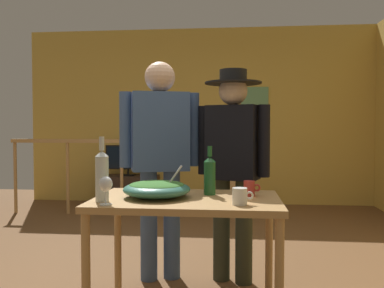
% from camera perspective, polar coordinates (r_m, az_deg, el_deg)
% --- Properties ---
extents(ground_plane, '(8.50, 8.50, 0.00)m').
position_cam_1_polar(ground_plane, '(3.40, -4.00, -18.05)').
color(ground_plane, brown).
extents(back_wall, '(5.42, 0.10, 2.72)m').
position_cam_1_polar(back_wall, '(6.44, 0.94, 3.88)').
color(back_wall, gold).
rests_on(back_wall, ground_plane).
extents(framed_picture, '(0.42, 0.03, 0.48)m').
position_cam_1_polar(framed_picture, '(6.38, 8.73, 5.69)').
color(framed_picture, '#639864').
extents(stair_railing, '(3.11, 0.10, 1.08)m').
position_cam_1_polar(stair_railing, '(5.47, -4.51, -2.94)').
color(stair_railing, '#B2844C').
rests_on(stair_railing, ground_plane).
extents(tv_console, '(0.90, 0.40, 0.45)m').
position_cam_1_polar(tv_console, '(6.34, -8.86, -6.40)').
color(tv_console, '#38281E').
rests_on(tv_console, ground_plane).
extents(flat_screen_tv, '(0.67, 0.12, 0.46)m').
position_cam_1_polar(flat_screen_tv, '(6.26, -8.97, -1.92)').
color(flat_screen_tv, black).
rests_on(flat_screen_tv, tv_console).
extents(serving_table, '(1.14, 0.71, 0.75)m').
position_cam_1_polar(serving_table, '(2.55, -0.73, -9.46)').
color(serving_table, '#B2844C').
rests_on(serving_table, ground_plane).
extents(salad_bowl, '(0.42, 0.42, 0.21)m').
position_cam_1_polar(salad_bowl, '(2.55, -4.94, -6.18)').
color(salad_bowl, '#337060').
rests_on(salad_bowl, serving_table).
extents(wine_glass, '(0.08, 0.08, 0.16)m').
position_cam_1_polar(wine_glass, '(2.34, -11.96, -5.65)').
color(wine_glass, silver).
rests_on(wine_glass, serving_table).
extents(wine_bottle_green, '(0.08, 0.08, 0.31)m').
position_cam_1_polar(wine_bottle_green, '(2.64, 2.49, -4.29)').
color(wine_bottle_green, '#1E5628').
rests_on(wine_bottle_green, serving_table).
extents(wine_bottle_clear, '(0.08, 0.08, 0.38)m').
position_cam_1_polar(wine_bottle_clear, '(2.44, -12.44, -4.22)').
color(wine_bottle_clear, silver).
rests_on(wine_bottle_clear, serving_table).
extents(mug_white, '(0.12, 0.08, 0.09)m').
position_cam_1_polar(mug_white, '(2.32, 6.73, -7.25)').
color(mug_white, white).
rests_on(mug_white, serving_table).
extents(mug_red, '(0.11, 0.07, 0.10)m').
position_cam_1_polar(mug_red, '(2.62, 8.05, -6.15)').
color(mug_red, '#B7332D').
rests_on(mug_red, serving_table).
extents(person_standing_left, '(0.59, 0.34, 1.69)m').
position_cam_1_polar(person_standing_left, '(3.17, -4.47, -0.84)').
color(person_standing_left, '#3D5684').
rests_on(person_standing_left, ground_plane).
extents(person_standing_right, '(0.54, 0.43, 1.62)m').
position_cam_1_polar(person_standing_right, '(3.12, 5.72, -1.78)').
color(person_standing_right, '#2D3323').
rests_on(person_standing_right, ground_plane).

